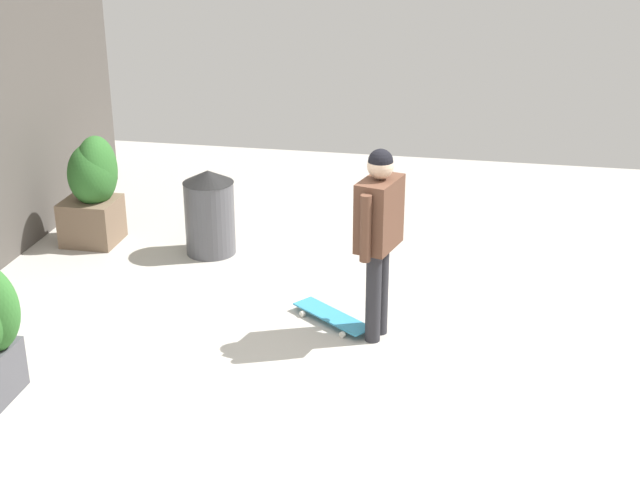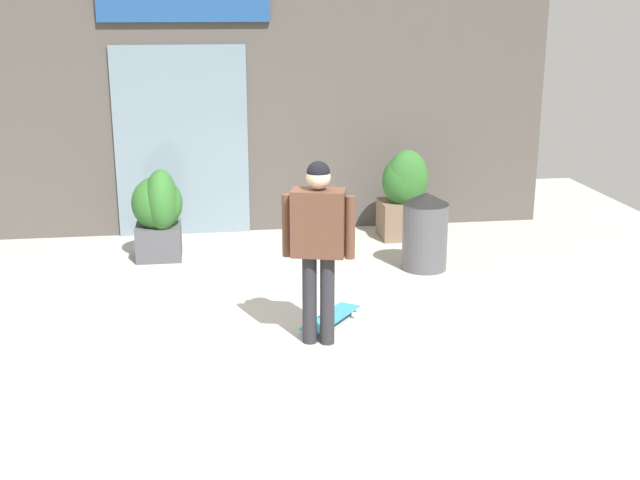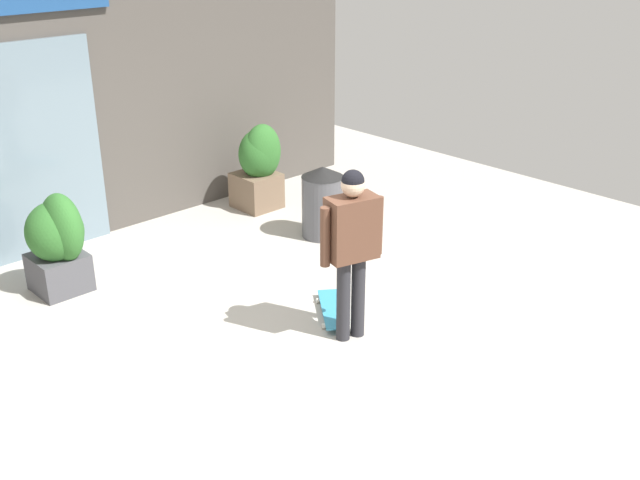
{
  "view_description": "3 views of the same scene",
  "coord_description": "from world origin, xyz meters",
  "px_view_note": "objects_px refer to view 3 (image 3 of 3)",
  "views": [
    {
      "loc": [
        -6.16,
        -1.39,
        3.66
      ],
      "look_at": [
        0.71,
        -0.04,
        0.82
      ],
      "focal_mm": 50.2,
      "sensor_mm": 36.0,
      "label": 1
    },
    {
      "loc": [
        -0.33,
        -7.34,
        2.96
      ],
      "look_at": [
        0.71,
        -0.04,
        0.82
      ],
      "focal_mm": 45.86,
      "sensor_mm": 36.0,
      "label": 2
    },
    {
      "loc": [
        -3.89,
        -4.87,
        3.72
      ],
      "look_at": [
        0.71,
        -0.04,
        0.82
      ],
      "focal_mm": 42.34,
      "sensor_mm": 36.0,
      "label": 3
    }
  ],
  "objects_px": {
    "planter_box_left": "(259,164)",
    "planter_box_right": "(58,240)",
    "skateboard": "(333,309)",
    "trash_bin": "(323,201)",
    "skateboarder": "(352,238)"
  },
  "relations": [
    {
      "from": "planter_box_right",
      "to": "skateboarder",
      "type": "bearing_deg",
      "value": -61.34
    },
    {
      "from": "planter_box_right",
      "to": "trash_bin",
      "type": "distance_m",
      "value": 3.14
    },
    {
      "from": "planter_box_left",
      "to": "trash_bin",
      "type": "distance_m",
      "value": 1.31
    },
    {
      "from": "planter_box_left",
      "to": "planter_box_right",
      "type": "bearing_deg",
      "value": -171.46
    },
    {
      "from": "skateboard",
      "to": "trash_bin",
      "type": "xyz_separation_m",
      "value": [
        1.33,
        1.53,
        0.39
      ]
    },
    {
      "from": "skateboarder",
      "to": "planter_box_left",
      "type": "distance_m",
      "value": 3.63
    },
    {
      "from": "planter_box_left",
      "to": "planter_box_right",
      "type": "relative_size",
      "value": 1.06
    },
    {
      "from": "planter_box_left",
      "to": "skateboarder",
      "type": "bearing_deg",
      "value": -115.84
    },
    {
      "from": "planter_box_right",
      "to": "trash_bin",
      "type": "relative_size",
      "value": 1.22
    },
    {
      "from": "trash_bin",
      "to": "planter_box_left",
      "type": "bearing_deg",
      "value": 87.19
    },
    {
      "from": "planter_box_right",
      "to": "planter_box_left",
      "type": "bearing_deg",
      "value": 8.54
    },
    {
      "from": "planter_box_right",
      "to": "trash_bin",
      "type": "bearing_deg",
      "value": -15.34
    },
    {
      "from": "skateboarder",
      "to": "trash_bin",
      "type": "height_order",
      "value": "skateboarder"
    },
    {
      "from": "planter_box_right",
      "to": "skateboard",
      "type": "bearing_deg",
      "value": -54.39
    },
    {
      "from": "skateboarder",
      "to": "planter_box_right",
      "type": "relative_size",
      "value": 1.52
    }
  ]
}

